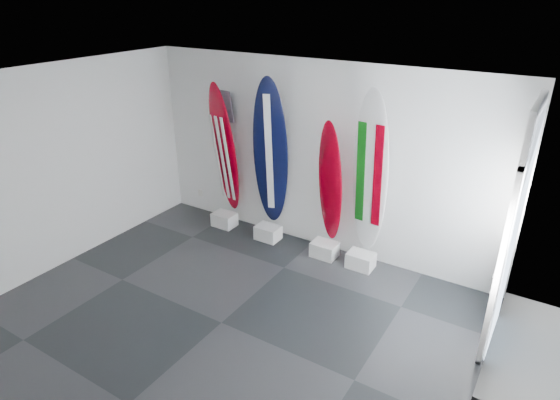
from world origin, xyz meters
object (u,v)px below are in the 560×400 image
Objects in this scene: surfboard_usa at (224,150)px; surfboard_navy at (271,154)px; surfboard_swiss at (330,183)px; surfboard_italy at (370,175)px.

surfboard_usa is 0.94m from surfboard_navy.
surfboard_swiss is (2.01, 0.00, -0.18)m from surfboard_usa.
surfboard_italy is (0.62, 0.00, 0.27)m from surfboard_swiss.
surfboard_swiss is (1.07, 0.00, -0.27)m from surfboard_navy.
surfboard_swiss is at bearing -172.86° from surfboard_italy.
surfboard_italy is at bearing -17.00° from surfboard_navy.
surfboard_usa is at bearing -166.86° from surfboard_swiss.
surfboard_usa is 2.64m from surfboard_italy.
surfboard_usa reaches higher than surfboard_swiss.
surfboard_navy reaches higher than surfboard_usa.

